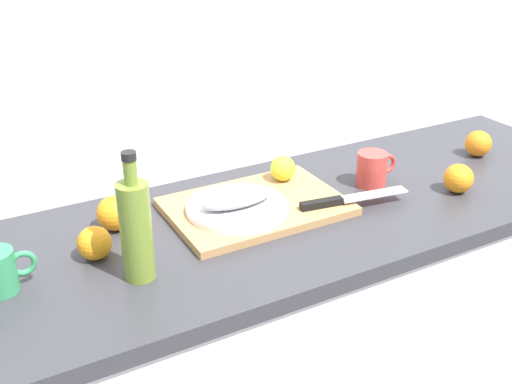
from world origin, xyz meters
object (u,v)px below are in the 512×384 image
chef_knife (341,200)px  fish_fillet (237,198)px  lemon_0 (283,168)px  white_plate (237,208)px  olive_oil_bottle (136,229)px  orange_0 (94,243)px  cutting_board (256,206)px  coffee_mug_2 (373,169)px

chef_knife → fish_fillet: bearing=168.0°
chef_knife → lemon_0: bearing=115.0°
white_plate → olive_oil_bottle: 0.33m
white_plate → orange_0: size_ratio=3.34×
cutting_board → orange_0: orange_0 is taller
lemon_0 → coffee_mug_2: 0.24m
fish_fillet → chef_knife: (0.24, -0.09, -0.02)m
chef_knife → olive_oil_bottle: olive_oil_bottle is taller
chef_knife → orange_0: size_ratio=3.93×
olive_oil_bottle → orange_0: size_ratio=3.73×
cutting_board → orange_0: 0.41m
white_plate → chef_knife: (0.24, -0.09, 0.00)m
white_plate → olive_oil_bottle: olive_oil_bottle is taller
olive_oil_bottle → coffee_mug_2: bearing=10.0°
cutting_board → coffee_mug_2: (0.34, -0.02, 0.04)m
coffee_mug_2 → cutting_board: bearing=176.6°
coffee_mug_2 → orange_0: (-0.75, -0.01, -0.01)m
cutting_board → chef_knife: bearing=-29.3°
fish_fillet → orange_0: size_ratio=2.51×
white_plate → lemon_0: size_ratio=3.70×
fish_fillet → chef_knife: size_ratio=0.64×
fish_fillet → olive_oil_bottle: (-0.29, -0.13, 0.06)m
fish_fillet → orange_0: bearing=-177.4°
chef_knife → white_plate: bearing=168.0°
white_plate → olive_oil_bottle: size_ratio=0.90×
cutting_board → fish_fillet: 0.07m
cutting_board → fish_fillet: bearing=-167.4°
white_plate → chef_knife: bearing=-20.3°
lemon_0 → orange_0: lemon_0 is taller
chef_knife → lemon_0: lemon_0 is taller
cutting_board → fish_fillet: fish_fillet is taller
cutting_board → coffee_mug_2: bearing=-3.4°
fish_fillet → white_plate: bearing=-153.4°
white_plate → chef_knife: 0.26m
lemon_0 → olive_oil_bottle: 0.53m
lemon_0 → orange_0: size_ratio=0.90×
white_plate → orange_0: bearing=-177.4°
chef_knife → olive_oil_bottle: (-0.53, -0.04, 0.08)m
white_plate → coffee_mug_2: bearing=-1.1°
olive_oil_bottle → white_plate: bearing=24.1°
white_plate → coffee_mug_2: 0.40m
fish_fillet → coffee_mug_2: bearing=-1.1°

